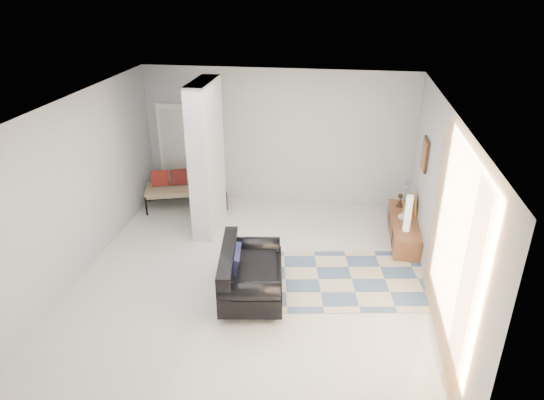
# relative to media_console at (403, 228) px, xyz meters

# --- Properties ---
(floor) EXTENTS (6.00, 6.00, 0.00)m
(floor) POSITION_rel_media_console_xyz_m (-2.52, -1.70, -0.21)
(floor) COLOR silver
(floor) RESTS_ON ground
(ceiling) EXTENTS (6.00, 6.00, 0.00)m
(ceiling) POSITION_rel_media_console_xyz_m (-2.52, -1.70, 2.59)
(ceiling) COLOR white
(ceiling) RESTS_ON wall_back
(wall_back) EXTENTS (6.00, 0.00, 6.00)m
(wall_back) POSITION_rel_media_console_xyz_m (-2.52, 1.30, 1.19)
(wall_back) COLOR #BBBDBF
(wall_back) RESTS_ON ground
(wall_front) EXTENTS (6.00, 0.00, 6.00)m
(wall_front) POSITION_rel_media_console_xyz_m (-2.52, -4.70, 1.19)
(wall_front) COLOR #BBBDBF
(wall_front) RESTS_ON ground
(wall_left) EXTENTS (0.00, 6.00, 6.00)m
(wall_left) POSITION_rel_media_console_xyz_m (-5.27, -1.70, 1.19)
(wall_left) COLOR #BBBDBF
(wall_left) RESTS_ON ground
(wall_right) EXTENTS (0.00, 6.00, 6.00)m
(wall_right) POSITION_rel_media_console_xyz_m (0.23, -1.70, 1.19)
(wall_right) COLOR #BBBDBF
(wall_right) RESTS_ON ground
(partition_column) EXTENTS (0.35, 1.20, 2.80)m
(partition_column) POSITION_rel_media_console_xyz_m (-3.62, -0.10, 1.19)
(partition_column) COLOR silver
(partition_column) RESTS_ON floor
(hallway_door) EXTENTS (0.85, 0.06, 2.04)m
(hallway_door) POSITION_rel_media_console_xyz_m (-4.62, 1.26, 0.81)
(hallway_door) COLOR white
(hallway_door) RESTS_ON floor
(curtain) EXTENTS (0.00, 2.55, 2.55)m
(curtain) POSITION_rel_media_console_xyz_m (0.15, -2.85, 1.24)
(curtain) COLOR #FFAE43
(curtain) RESTS_ON wall_right
(wall_art) EXTENTS (0.04, 0.45, 0.55)m
(wall_art) POSITION_rel_media_console_xyz_m (0.20, -0.00, 1.44)
(wall_art) COLOR #3C2310
(wall_art) RESTS_ON wall_right
(media_console) EXTENTS (0.45, 1.70, 0.80)m
(media_console) POSITION_rel_media_console_xyz_m (0.00, 0.00, 0.00)
(media_console) COLOR brown
(media_console) RESTS_ON floor
(loveseat) EXTENTS (1.11, 1.65, 0.76)m
(loveseat) POSITION_rel_media_console_xyz_m (-2.49, -2.11, 0.15)
(loveseat) COLOR silver
(loveseat) RESTS_ON floor
(daybed) EXTENTS (1.78, 1.16, 0.77)m
(daybed) POSITION_rel_media_console_xyz_m (-4.39, 0.77, 0.22)
(daybed) COLOR black
(daybed) RESTS_ON floor
(area_rug) EXTENTS (2.80, 2.09, 0.01)m
(area_rug) POSITION_rel_media_console_xyz_m (-0.92, -1.50, -0.20)
(area_rug) COLOR beige
(area_rug) RESTS_ON floor
(cylinder_lamp) EXTENTS (0.12, 0.12, 0.66)m
(cylinder_lamp) POSITION_rel_media_console_xyz_m (-0.02, -0.44, 0.52)
(cylinder_lamp) COLOR beige
(cylinder_lamp) RESTS_ON media_console
(bronze_figurine) EXTENTS (0.14, 0.14, 0.26)m
(bronze_figurine) POSITION_rel_media_console_xyz_m (-0.05, 0.52, 0.33)
(bronze_figurine) COLOR #302015
(bronze_figurine) RESTS_ON media_console
(vase) EXTENTS (0.17, 0.17, 0.17)m
(vase) POSITION_rel_media_console_xyz_m (-0.05, -0.06, 0.28)
(vase) COLOR silver
(vase) RESTS_ON media_console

